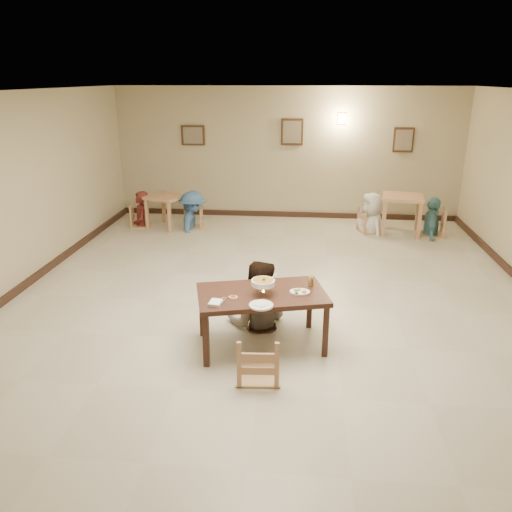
# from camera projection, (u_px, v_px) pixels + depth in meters

# --- Properties ---
(floor) EXTENTS (10.00, 10.00, 0.00)m
(floor) POSITION_uv_depth(u_px,v_px,m) (272.00, 305.00, 7.39)
(floor) COLOR #BFB59E
(floor) RESTS_ON ground
(ceiling) EXTENTS (10.00, 10.00, 0.00)m
(ceiling) POSITION_uv_depth(u_px,v_px,m) (275.00, 92.00, 6.38)
(ceiling) COLOR silver
(ceiling) RESTS_ON wall_back
(wall_back) EXTENTS (10.00, 0.00, 10.00)m
(wall_back) POSITION_uv_depth(u_px,v_px,m) (287.00, 154.00, 11.57)
(wall_back) COLOR #BAAC89
(wall_back) RESTS_ON floor
(wall_front) EXTENTS (10.00, 0.00, 10.00)m
(wall_front) POSITION_uv_depth(u_px,v_px,m) (200.00, 481.00, 2.20)
(wall_front) COLOR #BAAC89
(wall_front) RESTS_ON floor
(baseboard_back) EXTENTS (8.00, 0.06, 0.12)m
(baseboard_back) POSITION_uv_depth(u_px,v_px,m) (286.00, 214.00, 12.03)
(baseboard_back) COLOR #311D15
(baseboard_back) RESTS_ON floor
(baseboard_left) EXTENTS (0.06, 10.00, 0.12)m
(baseboard_left) POSITION_uv_depth(u_px,v_px,m) (17.00, 290.00, 7.73)
(baseboard_left) COLOR #311D15
(baseboard_left) RESTS_ON floor
(picture_a) EXTENTS (0.55, 0.04, 0.45)m
(picture_a) POSITION_uv_depth(u_px,v_px,m) (193.00, 135.00, 11.59)
(picture_a) COLOR #3C2415
(picture_a) RESTS_ON wall_back
(picture_b) EXTENTS (0.50, 0.04, 0.60)m
(picture_b) POSITION_uv_depth(u_px,v_px,m) (292.00, 132.00, 11.35)
(picture_b) COLOR #3C2415
(picture_b) RESTS_ON wall_back
(picture_c) EXTENTS (0.45, 0.04, 0.55)m
(picture_c) POSITION_uv_depth(u_px,v_px,m) (404.00, 140.00, 11.17)
(picture_c) COLOR #3C2415
(picture_c) RESTS_ON wall_back
(wall_sconce) EXTENTS (0.16, 0.05, 0.22)m
(wall_sconce) POSITION_uv_depth(u_px,v_px,m) (342.00, 119.00, 11.15)
(wall_sconce) COLOR #FFD88C
(wall_sconce) RESTS_ON wall_back
(main_table) EXTENTS (1.71, 1.23, 0.72)m
(main_table) POSITION_uv_depth(u_px,v_px,m) (262.00, 299.00, 6.07)
(main_table) COLOR #3C1D13
(main_table) RESTS_ON floor
(chair_far) EXTENTS (0.41, 0.41, 0.88)m
(chair_far) POSITION_uv_depth(u_px,v_px,m) (256.00, 292.00, 6.76)
(chair_far) COLOR tan
(chair_far) RESTS_ON floor
(chair_near) EXTENTS (0.49, 0.49, 1.04)m
(chair_near) POSITION_uv_depth(u_px,v_px,m) (259.00, 335.00, 5.45)
(chair_near) COLOR tan
(chair_near) RESTS_ON floor
(main_diner) EXTENTS (0.89, 0.69, 1.81)m
(main_diner) POSITION_uv_depth(u_px,v_px,m) (258.00, 261.00, 6.54)
(main_diner) COLOR gray
(main_diner) RESTS_ON floor
(curry_warmer) EXTENTS (0.32, 0.28, 0.26)m
(curry_warmer) POSITION_uv_depth(u_px,v_px,m) (263.00, 283.00, 5.94)
(curry_warmer) COLOR silver
(curry_warmer) RESTS_ON main_table
(rice_plate_far) EXTENTS (0.27, 0.27, 0.06)m
(rice_plate_far) POSITION_uv_depth(u_px,v_px,m) (261.00, 283.00, 6.28)
(rice_plate_far) COLOR white
(rice_plate_far) RESTS_ON main_table
(rice_plate_near) EXTENTS (0.28, 0.28, 0.06)m
(rice_plate_near) POSITION_uv_depth(u_px,v_px,m) (261.00, 305.00, 5.67)
(rice_plate_near) COLOR white
(rice_plate_near) RESTS_ON main_table
(fried_plate) EXTENTS (0.25, 0.25, 0.05)m
(fried_plate) POSITION_uv_depth(u_px,v_px,m) (300.00, 291.00, 6.02)
(fried_plate) COLOR white
(fried_plate) RESTS_ON main_table
(chili_dish) EXTENTS (0.10, 0.10, 0.02)m
(chili_dish) POSITION_uv_depth(u_px,v_px,m) (233.00, 297.00, 5.89)
(chili_dish) COLOR white
(chili_dish) RESTS_ON main_table
(napkin_cutlery) EXTENTS (0.19, 0.27, 0.03)m
(napkin_cutlery) POSITION_uv_depth(u_px,v_px,m) (216.00, 303.00, 5.73)
(napkin_cutlery) COLOR white
(napkin_cutlery) RESTS_ON main_table
(drink_glass) EXTENTS (0.07, 0.07, 0.13)m
(drink_glass) POSITION_uv_depth(u_px,v_px,m) (311.00, 281.00, 6.21)
(drink_glass) COLOR white
(drink_glass) RESTS_ON main_table
(bg_table_left) EXTENTS (0.94, 0.94, 0.73)m
(bg_table_left) POSITION_uv_depth(u_px,v_px,m) (166.00, 201.00, 11.01)
(bg_table_left) COLOR tan
(bg_table_left) RESTS_ON floor
(bg_table_right) EXTENTS (0.94, 0.94, 0.83)m
(bg_table_right) POSITION_uv_depth(u_px,v_px,m) (403.00, 202.00, 10.54)
(bg_table_right) COLOR tan
(bg_table_right) RESTS_ON floor
(bg_chair_ll) EXTENTS (0.45, 0.45, 0.96)m
(bg_chair_ll) POSITION_uv_depth(u_px,v_px,m) (140.00, 205.00, 11.13)
(bg_chair_ll) COLOR tan
(bg_chair_ll) RESTS_ON floor
(bg_chair_lr) EXTENTS (0.42, 0.42, 0.89)m
(bg_chair_lr) POSITION_uv_depth(u_px,v_px,m) (193.00, 209.00, 10.99)
(bg_chair_lr) COLOR tan
(bg_chair_lr) RESTS_ON floor
(bg_chair_rl) EXTENTS (0.45, 0.45, 0.97)m
(bg_chair_rl) POSITION_uv_depth(u_px,v_px,m) (371.00, 210.00, 10.73)
(bg_chair_rl) COLOR tan
(bg_chair_rl) RESTS_ON floor
(bg_chair_rr) EXTENTS (0.51, 0.51, 1.09)m
(bg_chair_rr) POSITION_uv_depth(u_px,v_px,m) (433.00, 210.00, 10.46)
(bg_chair_rr) COLOR tan
(bg_chair_rr) RESTS_ON floor
(bg_diner_a) EXTENTS (0.56, 0.68, 1.59)m
(bg_diner_a) POSITION_uv_depth(u_px,v_px,m) (139.00, 191.00, 11.03)
(bg_diner_a) COLOR maroon
(bg_diner_a) RESTS_ON floor
(bg_diner_b) EXTENTS (0.70, 1.12, 1.67)m
(bg_diner_b) POSITION_uv_depth(u_px,v_px,m) (192.00, 191.00, 10.86)
(bg_diner_b) COLOR #4771A5
(bg_diner_b) RESTS_ON floor
(bg_diner_c) EXTENTS (0.85, 0.99, 1.72)m
(bg_diner_c) POSITION_uv_depth(u_px,v_px,m) (373.00, 193.00, 10.60)
(bg_diner_c) COLOR silver
(bg_diner_c) RESTS_ON floor
(bg_diner_d) EXTENTS (0.54, 1.01, 1.65)m
(bg_diner_d) POSITION_uv_depth(u_px,v_px,m) (435.00, 197.00, 10.37)
(bg_diner_d) COLOR teal
(bg_diner_d) RESTS_ON floor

